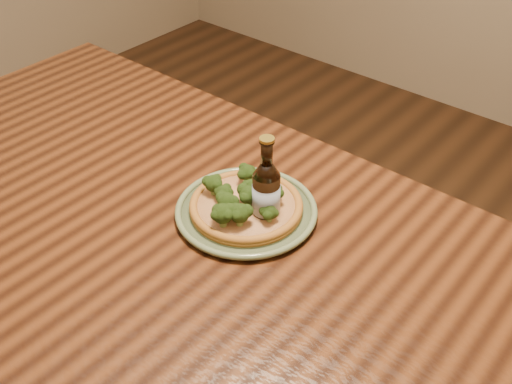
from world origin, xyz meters
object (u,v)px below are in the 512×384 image
Objects in this scene: table at (156,240)px; pizza at (245,204)px; beer_bottle at (266,193)px; plate at (246,211)px.

table is 6.68× the size of pizza.
beer_bottle is at bearing 12.24° from pizza.
beer_bottle reaches higher than plate.
plate is at bearing 81.84° from pizza.
pizza reaches higher than plate.
plate is at bearing 33.60° from table.
table is 0.30m from beer_bottle.
table is at bearing -137.83° from beer_bottle.
pizza is 0.07m from beer_bottle.
pizza is 1.15× the size of beer_bottle.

